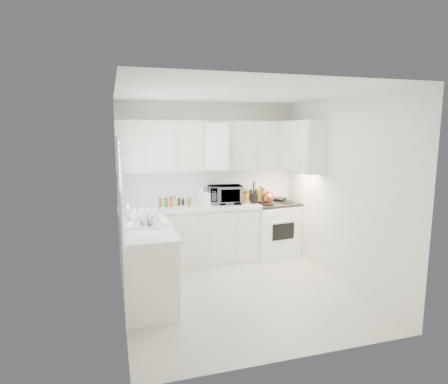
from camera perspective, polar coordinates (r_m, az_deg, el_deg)
name	(u,v)px	position (r m, az deg, el deg)	size (l,w,h in m)	color
floor	(239,291)	(5.28, 2.26, -14.71)	(3.20, 3.20, 0.00)	beige
ceiling	(240,93)	(4.85, 2.46, 14.65)	(3.20, 3.20, 0.00)	white
wall_back	(209,181)	(6.42, -2.31, 1.66)	(3.00, 3.00, 0.00)	silver
wall_front	(298,225)	(3.46, 11.07, -4.96)	(3.00, 3.00, 0.00)	silver
wall_left	(119,203)	(4.64, -15.45, -1.54)	(3.20, 3.20, 0.00)	silver
wall_right	(340,191)	(5.57, 17.11, 0.12)	(3.20, 3.20, 0.00)	silver
window_blinds	(120,178)	(4.95, -15.45, 2.04)	(0.06, 0.96, 1.06)	white
lower_cabinets_back	(190,236)	(6.21, -5.08, -6.62)	(2.22, 0.60, 0.90)	silver
lower_cabinets_left	(146,263)	(5.06, -11.65, -10.47)	(0.60, 1.60, 0.90)	silver
countertop_back	(190,208)	(6.09, -5.12, -2.34)	(2.24, 0.64, 0.05)	white
countertop_left	(146,227)	(4.93, -11.71, -5.25)	(0.64, 1.62, 0.05)	white
backsplash_back	(209,186)	(6.42, -2.29, 0.98)	(2.98, 0.02, 0.55)	white
backsplash_left	(120,206)	(4.85, -15.36, -1.99)	(0.02, 1.60, 0.55)	white
upper_cabinets_back	(211,170)	(6.23, -1.95, 3.29)	(3.00, 0.33, 0.80)	silver
upper_cabinets_right	(302,172)	(6.15, 11.68, 3.03)	(0.33, 0.90, 0.80)	silver
sink	(143,211)	(5.24, -12.10, -2.79)	(0.42, 0.38, 0.30)	gray
stove	(273,222)	(6.62, 7.45, -4.43)	(0.77, 0.63, 1.18)	white
tea_kettle	(268,197)	(6.31, 6.64, -0.77)	(0.25, 0.21, 0.23)	brown
frying_pan	(280,198)	(6.76, 8.36, -0.93)	(0.25, 0.42, 0.04)	black
microwave	(225,193)	(6.24, 0.17, -0.09)	(0.54, 0.30, 0.37)	gray
rice_cooker	(211,197)	(6.17, -2.04, -0.76)	(0.25, 0.25, 0.25)	white
paper_towel	(201,195)	(6.27, -3.44, -0.51)	(0.12, 0.12, 0.27)	white
utensil_crock	(254,192)	(6.29, 4.57, 0.01)	(0.13, 0.13, 0.38)	black
dish_rack	(144,217)	(4.84, -11.99, -3.75)	(0.44, 0.33, 0.24)	white
spice_left_0	(160,202)	(6.13, -9.59, -1.51)	(0.06, 0.06, 0.13)	brown
spice_left_1	(166,203)	(6.05, -8.78, -1.63)	(0.06, 0.06, 0.13)	#3E7025
spice_left_2	(169,202)	(6.15, -8.21, -1.44)	(0.06, 0.06, 0.13)	#D8541C
spice_left_3	(175,202)	(6.07, -7.38, -1.56)	(0.06, 0.06, 0.13)	#C5D833
spice_left_4	(179,201)	(6.17, -6.83, -1.37)	(0.06, 0.06, 0.13)	#4B2015
spice_left_5	(184,202)	(6.10, -5.99, -1.49)	(0.06, 0.06, 0.13)	black
spice_left_6	(188,201)	(6.20, -5.46, -1.30)	(0.06, 0.06, 0.13)	brown
sauce_right_0	(244,196)	(6.49, 2.98, -0.54)	(0.06, 0.06, 0.19)	#D8541C
sauce_right_1	(248,196)	(6.45, 3.62, -0.60)	(0.06, 0.06, 0.19)	#C5D833
sauce_right_2	(250,195)	(6.53, 3.89, -0.49)	(0.06, 0.06, 0.19)	#4B2015
sauce_right_3	(254,196)	(6.49, 4.53, -0.55)	(0.06, 0.06, 0.19)	black
sauce_right_4	(256,195)	(6.57, 4.78, -0.44)	(0.06, 0.06, 0.19)	brown
sauce_right_5	(260,195)	(6.53, 5.43, -0.50)	(0.06, 0.06, 0.19)	#3E7025
sauce_right_6	(262,195)	(6.61, 5.67, -0.40)	(0.06, 0.06, 0.19)	#D8541C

